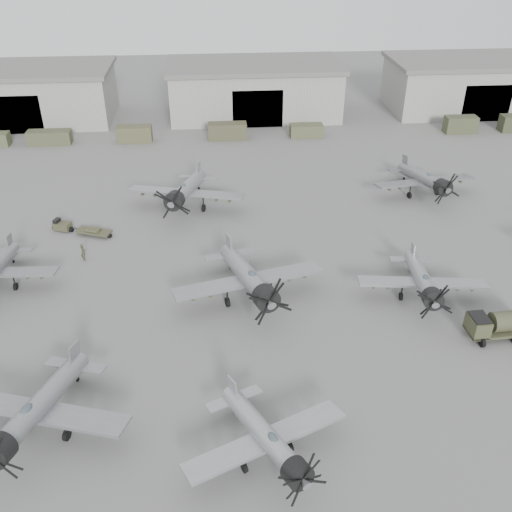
{
  "coord_description": "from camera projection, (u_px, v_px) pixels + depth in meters",
  "views": [
    {
      "loc": [
        -7.62,
        -34.77,
        30.84
      ],
      "look_at": [
        -3.87,
        11.09,
        2.5
      ],
      "focal_mm": 40.0,
      "sensor_mm": 36.0,
      "label": 1
    }
  ],
  "objects": [
    {
      "name": "ground_crew",
      "position": [
        83.0,
        252.0,
        57.67
      ],
      "size": [
        0.65,
        0.79,
        1.87
      ],
      "primitive_type": "imported",
      "rotation": [
        0.0,
        0.0,
        1.9
      ],
      "color": "#383925",
      "rests_on": "ground"
    },
    {
      "name": "tug_trailer",
      "position": [
        74.0,
        228.0,
        62.85
      ],
      "size": [
        6.74,
        3.58,
        1.36
      ],
      "rotation": [
        0.0,
        0.0,
        -0.36
      ],
      "color": "#3D3C28",
      "rests_on": "ground"
    },
    {
      "name": "hangar_left",
      "position": [
        25.0,
        94.0,
        93.86
      ],
      "size": [
        29.0,
        14.8,
        8.7
      ],
      "color": "#9F9F95",
      "rests_on": "ground"
    },
    {
      "name": "aircraft_far_1",
      "position": [
        426.0,
        180.0,
        69.59
      ],
      "size": [
        12.69,
        11.42,
        5.04
      ],
      "rotation": [
        0.0,
        0.0,
        0.17
      ],
      "color": "gray",
      "rests_on": "ground"
    },
    {
      "name": "aircraft_mid_1",
      "position": [
        250.0,
        279.0,
        50.67
      ],
      "size": [
        13.92,
        12.53,
        5.54
      ],
      "rotation": [
        0.0,
        0.0,
        0.26
      ],
      "color": "gray",
      "rests_on": "ground"
    },
    {
      "name": "fuel_tanker",
      "position": [
        505.0,
        323.0,
        47.15
      ],
      "size": [
        6.38,
        3.09,
        2.43
      ],
      "rotation": [
        0.0,
        0.0,
        0.05
      ],
      "color": "#3B3D28",
      "rests_on": "ground"
    },
    {
      "name": "hangar_center",
      "position": [
        254.0,
        89.0,
        96.5
      ],
      "size": [
        29.0,
        14.8,
        8.7
      ],
      "color": "#9F9F95",
      "rests_on": "ground"
    },
    {
      "name": "support_truck_6",
      "position": [
        460.0,
        125.0,
        90.16
      ],
      "size": [
        4.98,
        2.2,
        2.6
      ],
      "primitive_type": "cube",
      "color": "#3C412A",
      "rests_on": "ground"
    },
    {
      "name": "support_truck_1",
      "position": [
        49.0,
        137.0,
        85.87
      ],
      "size": [
        6.42,
        2.2,
        2.09
      ],
      "primitive_type": "cube",
      "color": "#40442C",
      "rests_on": "ground"
    },
    {
      "name": "support_truck_3",
      "position": [
        227.0,
        131.0,
        87.62
      ],
      "size": [
        5.93,
        2.2,
        2.53
      ],
      "primitive_type": "cube",
      "color": "#403F2A",
      "rests_on": "ground"
    },
    {
      "name": "aircraft_mid_2",
      "position": [
        423.0,
        282.0,
        51.07
      ],
      "size": [
        11.62,
        10.45,
        4.62
      ],
      "rotation": [
        0.0,
        0.0,
        -0.13
      ],
      "color": "#94979C",
      "rests_on": "ground"
    },
    {
      "name": "aircraft_near_0",
      "position": [
        34.0,
        412.0,
        37.67
      ],
      "size": [
        12.66,
        11.4,
        5.06
      ],
      "rotation": [
        0.0,
        0.0,
        -0.29
      ],
      "color": "gray",
      "rests_on": "ground"
    },
    {
      "name": "support_truck_2",
      "position": [
        135.0,
        134.0,
        86.66
      ],
      "size": [
        5.22,
        2.2,
        2.45
      ],
      "primitive_type": "cube",
      "color": "#47472E",
      "rests_on": "ground"
    },
    {
      "name": "ground",
      "position": [
        315.0,
        352.0,
        46.21
      ],
      "size": [
        220.0,
        220.0,
        0.0
      ],
      "primitive_type": "plane",
      "color": "#585956",
      "rests_on": "ground"
    },
    {
      "name": "aircraft_far_0",
      "position": [
        185.0,
        191.0,
        66.35
      ],
      "size": [
        13.88,
        12.5,
        5.53
      ],
      "rotation": [
        0.0,
        0.0,
        -0.25
      ],
      "color": "#909298",
      "rests_on": "ground"
    },
    {
      "name": "support_truck_4",
      "position": [
        306.0,
        131.0,
        88.61
      ],
      "size": [
        5.08,
        2.2,
        2.0
      ],
      "primitive_type": "cube",
      "color": "#464A30",
      "rests_on": "ground"
    },
    {
      "name": "hangar_right",
      "position": [
        472.0,
        84.0,
        99.13
      ],
      "size": [
        29.0,
        14.8,
        8.7
      ],
      "color": "#9F9F95",
      "rests_on": "ground"
    },
    {
      "name": "aircraft_near_1",
      "position": [
        269.0,
        440.0,
        36.0
      ],
      "size": [
        11.01,
        9.98,
        4.5
      ],
      "rotation": [
        0.0,
        0.0,
        0.42
      ],
      "color": "#9DA0A6",
      "rests_on": "ground"
    }
  ]
}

